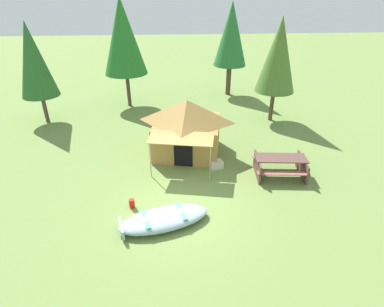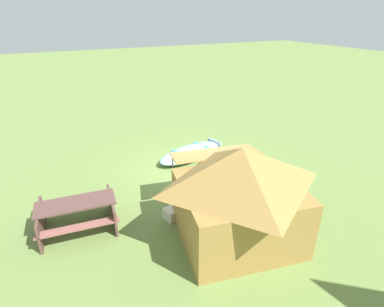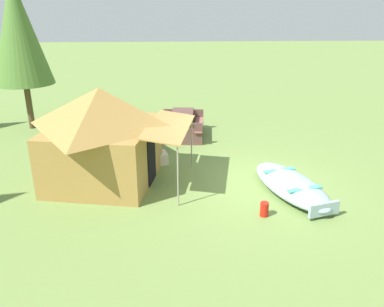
{
  "view_description": "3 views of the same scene",
  "coord_description": "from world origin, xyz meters",
  "views": [
    {
      "loc": [
        -0.13,
        -8.3,
        6.61
      ],
      "look_at": [
        0.59,
        1.91,
        0.95
      ],
      "focal_mm": 28.85,
      "sensor_mm": 36.0,
      "label": 1
    },
    {
      "loc": [
        4.21,
        8.76,
        5.15
      ],
      "look_at": [
        0.49,
        1.22,
        1.24
      ],
      "focal_mm": 28.69,
      "sensor_mm": 36.0,
      "label": 2
    },
    {
      "loc": [
        -8.96,
        2.01,
        4.34
      ],
      "look_at": [
        0.17,
        1.52,
        0.82
      ],
      "focal_mm": 36.64,
      "sensor_mm": 36.0,
      "label": 3
    }
  ],
  "objects": [
    {
      "name": "ground_plane",
      "position": [
        0.0,
        0.0,
        0.0
      ],
      "size": [
        80.0,
        80.0,
        0.0
      ],
      "primitive_type": "plane",
      "color": "olive"
    },
    {
      "name": "picnic_table",
      "position": [
        3.99,
        1.66,
        0.49
      ],
      "size": [
        2.07,
        1.63,
        0.79
      ],
      "color": "brown",
      "rests_on": "ground_plane"
    },
    {
      "name": "beached_rowboat",
      "position": [
        -0.49,
        -0.87,
        0.21
      ],
      "size": [
        3.04,
        1.85,
        0.4
      ],
      "color": "#95AFBA",
      "rests_on": "ground_plane"
    },
    {
      "name": "fuel_can",
      "position": [
        -1.56,
        0.04,
        0.16
      ],
      "size": [
        0.26,
        0.26,
        0.32
      ],
      "primitive_type": "cylinder",
      "rotation": [
        0.0,
        0.0,
        5.75
      ],
      "color": "red",
      "rests_on": "ground_plane"
    },
    {
      "name": "canvas_cabin_tent",
      "position": [
        0.51,
        3.75,
        1.26
      ],
      "size": [
        3.37,
        3.96,
        2.44
      ],
      "color": "#A47B3E",
      "rests_on": "ground_plane"
    },
    {
      "name": "pine_tree_back_right",
      "position": [
        5.28,
        7.19,
        3.46
      ],
      "size": [
        2.03,
        2.03,
        5.3
      ],
      "color": "#4D3D25",
      "rests_on": "ground_plane"
    },
    {
      "name": "cooler_box",
      "position": [
        1.6,
        2.37,
        0.16
      ],
      "size": [
        0.59,
        0.5,
        0.32
      ],
      "primitive_type": "cube",
      "rotation": [
        0.0,
        0.0,
        0.24
      ],
      "color": "beige",
      "rests_on": "ground_plane"
    }
  ]
}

